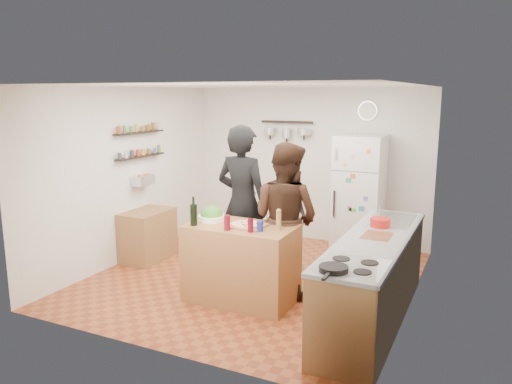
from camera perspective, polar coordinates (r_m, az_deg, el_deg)
The scene contains 26 objects.
room_shell at distance 6.72m, azimuth 1.06°, elevation 1.27°, with size 4.20×4.20×4.20m.
prep_island at distance 5.90m, azimuth -1.70°, elevation -8.12°, with size 1.25×0.72×0.91m, color olive.
pizza_board at distance 5.71m, azimuth -1.10°, elevation -3.89°, with size 0.42×0.34×0.02m, color #9C5A38.
pizza at distance 5.71m, azimuth -1.10°, elevation -3.71°, with size 0.34×0.34×0.02m, color beige.
salad_bowl at distance 6.00m, azimuth -5.08°, elevation -2.98°, with size 0.32×0.32×0.06m, color white.
wine_bottle at distance 5.80m, azimuth -7.13°, elevation -2.61°, with size 0.08×0.08×0.25m, color black.
wine_glass_near at distance 5.57m, azimuth -3.32°, elevation -3.52°, with size 0.07×0.07×0.17m, color #600815.
wine_glass_far at distance 5.48m, azimuth -0.64°, elevation -3.84°, with size 0.06×0.06×0.15m, color #500616.
pepper_mill at distance 5.60m, azimuth 2.60°, elevation -3.34°, with size 0.06×0.06×0.18m, color #9B6F41.
salt_canister at distance 5.52m, azimuth 0.47°, elevation -3.91°, with size 0.07×0.07×0.12m, color navy.
person_left at distance 6.42m, azimuth -1.55°, elevation -1.33°, with size 0.74×0.49×2.03m, color black.
person_center at distance 6.06m, azimuth 3.39°, elevation -3.00°, with size 0.90×0.70×1.85m, color black.
person_back at distance 6.72m, azimuth 3.18°, elevation -2.69°, with size 0.93×0.39×1.59m, color #2B2926.
counter_run at distance 5.54m, azimuth 13.25°, elevation -9.79°, with size 0.63×2.63×0.90m, color #9E7042.
stove_top at distance 4.52m, azimuth 10.85°, elevation -8.38°, with size 0.60×0.62×0.02m, color white.
skillet at distance 4.34m, azimuth 8.85°, elevation -8.65°, with size 0.25×0.25×0.05m, color black.
sink at distance 6.20m, azimuth 15.15°, elevation -3.12°, with size 0.50×0.80×0.03m, color silver.
cutting_board at distance 5.49m, azimuth 13.68°, elevation -4.97°, with size 0.30×0.40×0.02m, color #9A5D38.
red_bowl at distance 5.85m, azimuth 14.02°, elevation -3.40°, with size 0.23×0.23×0.10m, color #B21D14.
fridge at distance 7.74m, azimuth 11.70°, elevation -0.27°, with size 0.70×0.68×1.80m, color white.
wall_clock at distance 7.92m, azimuth 12.65°, elevation 9.06°, with size 0.30×0.30×0.03m, color silver.
spice_shelf_lower at distance 7.53m, azimuth -13.06°, elevation 3.98°, with size 0.12×1.00×0.03m, color black.
spice_shelf_upper at distance 7.50m, azimuth -13.18°, elevation 6.64°, with size 0.12×1.00×0.03m, color black.
produce_basket at distance 7.56m, azimuth -12.76°, elevation 1.34°, with size 0.18×0.35×0.14m, color silver.
side_table at distance 7.52m, azimuth -12.24°, elevation -4.82°, with size 0.50×0.80×0.73m, color olive.
pot_rack at distance 8.25m, azimuth 3.55°, elevation 7.99°, with size 0.90×0.04×0.04m, color black.
Camera 1 is at (2.75, -5.63, 2.41)m, focal length 35.00 mm.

